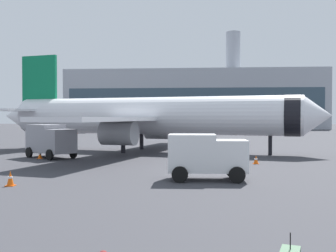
% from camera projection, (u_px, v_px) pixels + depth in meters
% --- Properties ---
extents(airplane_at_gate, '(35.40, 32.21, 10.50)m').
position_uv_depth(airplane_at_gate, '(148.00, 116.00, 41.86)').
color(airplane_at_gate, white).
rests_on(airplane_at_gate, ground).
extents(airplane_taxiing, '(16.10, 17.45, 6.10)m').
position_uv_depth(airplane_taxiing, '(70.00, 123.00, 96.39)').
color(airplane_taxiing, white).
rests_on(airplane_taxiing, ground).
extents(service_truck, '(5.14, 4.69, 2.90)m').
position_uv_depth(service_truck, '(50.00, 139.00, 35.46)').
color(service_truck, gray).
rests_on(service_truck, ground).
extents(cargo_van, '(4.45, 2.41, 2.60)m').
position_uv_depth(cargo_van, '(206.00, 155.00, 22.97)').
color(cargo_van, white).
rests_on(cargo_van, ground).
extents(safety_cone_near, '(0.44, 0.44, 0.79)m').
position_uv_depth(safety_cone_near, '(10.00, 178.00, 21.03)').
color(safety_cone_near, '#F2590C').
rests_on(safety_cone_near, ground).
extents(safety_cone_mid, '(0.44, 0.44, 0.64)m').
position_uv_depth(safety_cone_mid, '(256.00, 160.00, 30.90)').
color(safety_cone_mid, '#F2590C').
rests_on(safety_cone_mid, ground).
extents(safety_cone_far, '(0.44, 0.44, 0.71)m').
position_uv_depth(safety_cone_far, '(40.00, 154.00, 34.86)').
color(safety_cone_far, '#F2590C').
rests_on(safety_cone_far, ground).
extents(terminal_building, '(77.96, 17.97, 29.79)m').
position_uv_depth(terminal_building, '(195.00, 99.00, 126.63)').
color(terminal_building, '#9EA3AD').
rests_on(terminal_building, ground).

